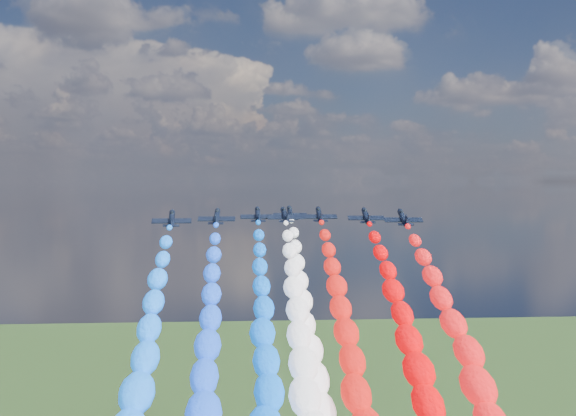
{
  "coord_description": "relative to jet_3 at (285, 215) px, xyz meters",
  "views": [
    {
      "loc": [
        -10.82,
        -157.34,
        114.32
      ],
      "look_at": [
        0.0,
        4.0,
        108.06
      ],
      "focal_mm": 42.69,
      "sensor_mm": 36.0,
      "label": 1
    }
  ],
  "objects": [
    {
      "name": "jet_3",
      "position": [
        0.0,
        0.0,
        0.0
      ],
      "size": [
        9.37,
        12.32,
        6.21
      ],
      "primitive_type": null,
      "rotation": [
        0.33,
        0.0,
        0.06
      ],
      "color": "black"
    },
    {
      "name": "jet_1",
      "position": [
        -16.38,
        -7.08,
        0.0
      ],
      "size": [
        8.93,
        12.0,
        6.21
      ],
      "primitive_type": null,
      "rotation": [
        0.33,
        0.0,
        -0.02
      ],
      "color": "black"
    },
    {
      "name": "jet_7",
      "position": [
        26.05,
        -14.17,
        0.0
      ],
      "size": [
        9.3,
        12.27,
        6.21
      ],
      "primitive_type": null,
      "rotation": [
        0.33,
        0.0,
        -0.06
      ],
      "color": "black"
    },
    {
      "name": "trail_3",
      "position": [
        0.0,
        -47.96,
        -23.75
      ],
      "size": [
        6.51,
        93.15,
        50.79
      ],
      "primitive_type": null,
      "color": "white"
    },
    {
      "name": "trail_5",
      "position": [
        8.71,
        -46.49,
        -23.75
      ],
      "size": [
        6.51,
        93.15,
        50.79
      ],
      "primitive_type": null,
      "color": "red"
    },
    {
      "name": "jet_2",
      "position": [
        -6.56,
        2.28,
        0.0
      ],
      "size": [
        8.76,
        11.88,
        6.21
      ],
      "primitive_type": null,
      "rotation": [
        0.33,
        0.0,
        0.01
      ],
      "color": "black"
    },
    {
      "name": "jet_4",
      "position": [
        1.98,
        9.39,
        0.0
      ],
      "size": [
        8.73,
        11.86,
        6.21
      ],
      "primitive_type": null,
      "rotation": [
        0.33,
        0.0,
        -0.01
      ],
      "color": "black"
    },
    {
      "name": "jet_0",
      "position": [
        -26.02,
        -14.69,
        0.0
      ],
      "size": [
        9.45,
        12.37,
        6.21
      ],
      "primitive_type": null,
      "rotation": [
        0.33,
        0.0,
        0.07
      ],
      "color": "black"
    },
    {
      "name": "trail_4",
      "position": [
        1.98,
        -38.58,
        -23.75
      ],
      "size": [
        6.51,
        93.15,
        50.79
      ],
      "primitive_type": null,
      "color": "white"
    },
    {
      "name": "trail_1",
      "position": [
        -16.38,
        -55.04,
        -23.75
      ],
      "size": [
        6.51,
        93.15,
        50.79
      ],
      "primitive_type": null,
      "color": "blue"
    },
    {
      "name": "trail_2",
      "position": [
        -6.56,
        -45.68,
        -23.75
      ],
      "size": [
        6.51,
        93.15,
        50.79
      ],
      "primitive_type": null,
      "color": "blue"
    },
    {
      "name": "jet_5",
      "position": [
        8.71,
        1.47,
        0.0
      ],
      "size": [
        8.95,
        12.02,
        6.21
      ],
      "primitive_type": null,
      "rotation": [
        0.33,
        0.0,
        -0.02
      ],
      "color": "black"
    },
    {
      "name": "jet_6",
      "position": [
        19.15,
        -5.3,
        0.0
      ],
      "size": [
        9.28,
        12.25,
        6.21
      ],
      "primitive_type": null,
      "rotation": [
        0.33,
        0.0,
        -0.05
      ],
      "color": "black"
    },
    {
      "name": "trail_7",
      "position": [
        26.05,
        -62.13,
        -23.75
      ],
      "size": [
        6.51,
        93.15,
        50.79
      ],
      "primitive_type": null,
      "color": "#FA1315"
    },
    {
      "name": "trail_6",
      "position": [
        19.15,
        -53.27,
        -23.75
      ],
      "size": [
        6.51,
        93.15,
        50.79
      ],
      "primitive_type": null,
      "color": "#E50105"
    },
    {
      "name": "trail_0",
      "position": [
        -26.02,
        -62.65,
        -23.75
      ],
      "size": [
        6.51,
        93.15,
        50.79
      ],
      "primitive_type": null,
      "color": "#126CFE"
    }
  ]
}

